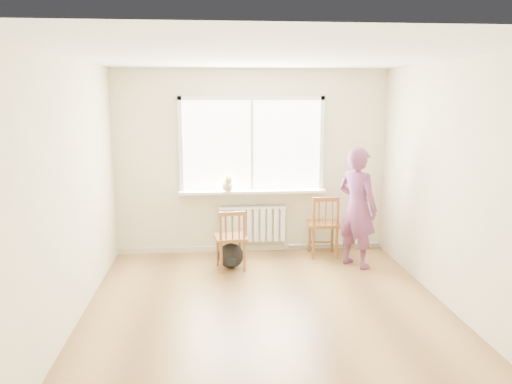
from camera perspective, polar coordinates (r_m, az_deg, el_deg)
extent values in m
plane|color=#A27A42|center=(5.56, 1.44, -13.63)|extent=(4.50, 4.50, 0.00)
plane|color=white|center=(5.07, 1.59, 15.35)|extent=(4.50, 4.50, 0.00)
cube|color=beige|center=(7.36, -0.49, 3.43)|extent=(4.00, 0.01, 2.70)
cube|color=white|center=(7.31, -0.48, 5.36)|extent=(2.00, 0.02, 1.30)
cube|color=white|center=(7.25, -0.47, 10.70)|extent=(2.12, 0.05, 0.06)
cube|color=white|center=(7.28, -8.61, 5.21)|extent=(0.06, 0.05, 1.42)
cube|color=white|center=(7.44, 7.50, 5.37)|extent=(0.06, 0.05, 1.42)
cube|color=white|center=(7.29, -0.47, 5.34)|extent=(0.04, 0.05, 1.30)
cube|color=white|center=(7.31, -0.41, 0.06)|extent=(2.15, 0.22, 0.04)
cube|color=white|center=(7.48, -0.45, -3.65)|extent=(1.00, 0.02, 0.55)
cube|color=white|center=(7.44, -0.42, -3.75)|extent=(1.00, 0.10, 0.51)
cube|color=white|center=(7.37, -0.42, -1.80)|extent=(1.00, 0.12, 0.03)
cylinder|color=silver|center=(7.77, 8.85, -5.89)|extent=(1.40, 0.04, 0.04)
cube|color=beige|center=(7.62, -0.46, -6.39)|extent=(4.00, 0.03, 0.08)
cube|color=brown|center=(6.73, -2.92, -5.20)|extent=(0.46, 0.44, 0.04)
cylinder|color=brown|center=(6.97, -1.84, -6.52)|extent=(0.04, 0.04, 0.44)
cylinder|color=brown|center=(6.92, -4.41, -6.67)|extent=(0.04, 0.04, 0.44)
cylinder|color=brown|center=(6.68, -1.34, -7.30)|extent=(0.04, 0.04, 0.44)
cylinder|color=brown|center=(6.63, -4.02, -7.47)|extent=(0.04, 0.04, 0.44)
cylinder|color=brown|center=(6.62, -1.34, -5.69)|extent=(0.04, 0.04, 0.83)
cylinder|color=brown|center=(6.57, -4.04, -5.85)|extent=(0.04, 0.04, 0.83)
cube|color=brown|center=(6.49, -2.72, -2.50)|extent=(0.34, 0.08, 0.05)
cylinder|color=brown|center=(6.55, -1.94, -3.96)|extent=(0.02, 0.02, 0.33)
cylinder|color=brown|center=(6.53, -2.70, -4.01)|extent=(0.02, 0.02, 0.33)
cylinder|color=brown|center=(6.52, -3.47, -4.05)|extent=(0.02, 0.02, 0.33)
cube|color=brown|center=(7.34, 7.70, -3.60)|extent=(0.47, 0.45, 0.04)
cylinder|color=brown|center=(7.59, 8.70, -5.01)|extent=(0.04, 0.04, 0.48)
cylinder|color=brown|center=(7.53, 6.13, -5.07)|extent=(0.04, 0.04, 0.48)
cylinder|color=brown|center=(7.27, 9.22, -5.75)|extent=(0.04, 0.04, 0.48)
cylinder|color=brown|center=(7.21, 6.54, -5.82)|extent=(0.04, 0.04, 0.48)
cylinder|color=brown|center=(7.21, 9.27, -4.12)|extent=(0.04, 0.04, 0.91)
cylinder|color=brown|center=(7.15, 6.58, -4.18)|extent=(0.04, 0.04, 0.91)
cube|color=brown|center=(7.08, 8.02, -0.85)|extent=(0.37, 0.05, 0.06)
cylinder|color=brown|center=(7.14, 8.74, -2.35)|extent=(0.02, 0.02, 0.36)
cylinder|color=brown|center=(7.12, 7.98, -2.36)|extent=(0.02, 0.02, 0.36)
cylinder|color=brown|center=(7.11, 7.22, -2.38)|extent=(0.02, 0.02, 0.36)
imported|color=#B23B6E|center=(6.89, 11.50, -1.77)|extent=(0.68, 0.71, 1.64)
ellipsoid|color=beige|center=(7.21, -3.28, 0.79)|extent=(0.19, 0.27, 0.19)
sphere|color=beige|center=(7.07, -3.17, 1.37)|extent=(0.10, 0.10, 0.10)
cone|color=beige|center=(7.06, -3.40, 1.78)|extent=(0.03, 0.03, 0.04)
cone|color=beige|center=(7.07, -2.94, 1.79)|extent=(0.03, 0.03, 0.04)
cylinder|color=beige|center=(7.34, -3.40, 0.54)|extent=(0.04, 0.17, 0.02)
cylinder|color=beige|center=(7.12, -3.41, 0.29)|extent=(0.02, 0.02, 0.09)
cylinder|color=beige|center=(7.13, -2.96, 0.30)|extent=(0.02, 0.02, 0.09)
ellipsoid|color=black|center=(6.84, -2.88, -7.28)|extent=(0.42, 0.38, 0.34)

